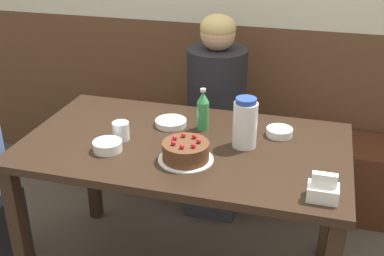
% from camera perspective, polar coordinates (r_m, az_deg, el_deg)
% --- Properties ---
extents(bench_seat, '(2.03, 0.38, 0.45)m').
position_cam_1_polar(bench_seat, '(3.08, 3.58, -3.80)').
color(bench_seat, '#472314').
rests_on(bench_seat, ground_plane).
extents(dining_table, '(1.42, 0.80, 0.76)m').
position_cam_1_polar(dining_table, '(2.16, -0.87, -3.99)').
color(dining_table, black).
rests_on(dining_table, ground_plane).
extents(birthday_cake, '(0.23, 0.23, 0.10)m').
position_cam_1_polar(birthday_cake, '(1.96, -0.75, -2.80)').
color(birthday_cake, white).
rests_on(birthday_cake, dining_table).
extents(water_pitcher, '(0.10, 0.10, 0.22)m').
position_cam_1_polar(water_pitcher, '(2.05, 6.31, 0.58)').
color(water_pitcher, white).
rests_on(water_pitcher, dining_table).
extents(soju_bottle, '(0.06, 0.06, 0.20)m').
position_cam_1_polar(soju_bottle, '(2.20, 1.29, 2.13)').
color(soju_bottle, '#388E4C').
rests_on(soju_bottle, dining_table).
extents(napkin_holder, '(0.11, 0.08, 0.11)m').
position_cam_1_polar(napkin_holder, '(1.77, 15.27, -7.11)').
color(napkin_holder, white).
rests_on(napkin_holder, dining_table).
extents(bowl_soup_white, '(0.12, 0.12, 0.04)m').
position_cam_1_polar(bowl_soup_white, '(2.20, 10.32, -0.47)').
color(bowl_soup_white, white).
rests_on(bowl_soup_white, dining_table).
extents(bowl_rice_small, '(0.12, 0.12, 0.04)m').
position_cam_1_polar(bowl_rice_small, '(2.07, -9.99, -2.11)').
color(bowl_rice_small, white).
rests_on(bowl_rice_small, dining_table).
extents(bowl_side_dish, '(0.15, 0.15, 0.03)m').
position_cam_1_polar(bowl_side_dish, '(2.27, -2.52, 0.65)').
color(bowl_side_dish, white).
rests_on(bowl_side_dish, dining_table).
extents(glass_water_tall, '(0.07, 0.07, 0.08)m').
position_cam_1_polar(glass_water_tall, '(2.15, -8.42, -0.35)').
color(glass_water_tall, silver).
rests_on(glass_water_tall, dining_table).
extents(person_teal_shirt, '(0.33, 0.34, 1.19)m').
position_cam_1_polar(person_teal_shirt, '(2.78, 2.85, 0.79)').
color(person_teal_shirt, '#33333D').
rests_on(person_teal_shirt, ground_plane).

